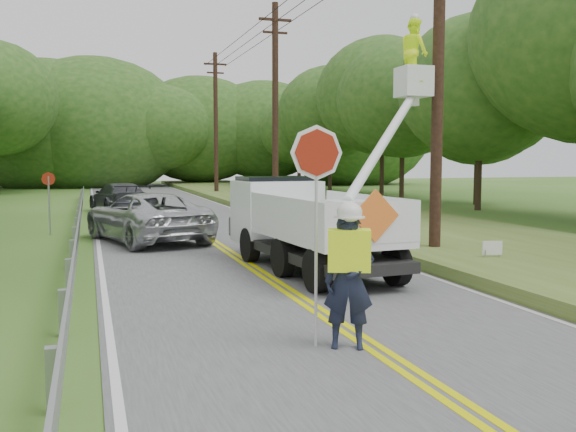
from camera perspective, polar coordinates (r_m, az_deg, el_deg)
name	(u,v)px	position (r m, az deg, el deg)	size (l,w,h in m)	color
ground	(456,404)	(7.33, 14.75, -15.91)	(140.00, 140.00, 0.00)	#31631B
road	(212,241)	(20.28, -6.78, -2.25)	(7.20, 96.00, 0.03)	#4B4C4E
guardrail	(78,225)	(20.78, -18.23, -0.79)	(0.18, 48.00, 0.77)	#94979C
utility_poles	(327,88)	(24.53, 3.52, 11.36)	(1.60, 43.30, 10.00)	black
tall_grass_verge	(413,229)	(22.65, 11.16, -1.18)	(7.00, 96.00, 0.30)	#4D5E23
treeline_right	(468,86)	(36.34, 15.83, 11.13)	(11.26, 54.03, 12.49)	#332319
treeline_horizon	(142,128)	(62.25, -12.88, 7.69)	(56.63, 15.06, 12.93)	#224A18
flagger	(348,270)	(8.73, 5.39, -4.82)	(1.17, 0.67, 3.05)	#191E33
bucket_truck	(308,207)	(15.59, 1.78, 0.85)	(4.74, 6.27, 6.12)	black
suv_silver	(146,217)	(20.49, -12.56, -0.07)	(2.55, 5.53, 1.54)	#BABCC1
suv_darkgrey	(119,197)	(32.03, -14.90, 1.62)	(1.99, 4.90, 1.42)	#3C3E45
stop_sign_permanent	(49,194)	(23.17, -20.60, 1.81)	(0.46, 0.06, 2.16)	#94979C
yard_sign	(492,249)	(15.77, 17.81, -2.84)	(0.47, 0.14, 0.68)	white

